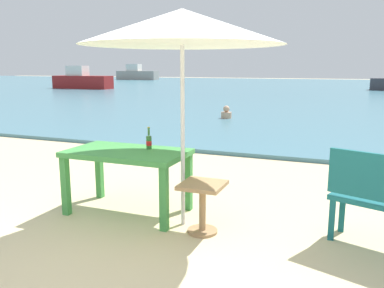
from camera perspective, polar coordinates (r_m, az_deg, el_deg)
ground_plane at (r=3.47m, az=-15.44°, el=-19.21°), size 120.00×120.00×0.00m
sea_water at (r=32.45m, az=18.58°, el=7.49°), size 120.00×50.00×0.08m
picnic_table_green at (r=4.73m, az=-9.29°, el=-2.22°), size 1.40×0.80×0.76m
beer_bottle_amber at (r=4.74m, az=-6.21°, el=0.40°), size 0.07×0.07×0.26m
patio_umbrella at (r=4.19m, az=-1.41°, el=16.43°), size 2.10×2.10×2.30m
side_table_wood at (r=4.18m, az=1.52°, el=-8.11°), size 0.44×0.44×0.54m
swimmer_person at (r=12.96m, az=4.95°, el=4.41°), size 0.34×0.34×0.41m
boat_tanker at (r=52.81m, az=-7.94°, el=9.92°), size 5.50×1.50×2.00m
boat_fishing_trawler at (r=31.98m, az=-15.55°, el=8.80°), size 4.75×1.29×1.73m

